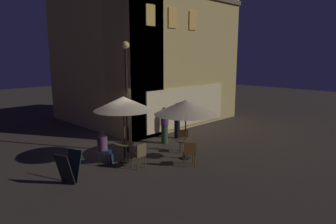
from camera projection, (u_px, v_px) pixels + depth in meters
ground_plane at (125, 153)px, 12.20m from camera, size 60.00×60.00×0.00m
cafe_building at (141, 55)px, 16.64m from camera, size 8.71×8.27×8.08m
street_lamp_near_corner at (126, 79)px, 11.86m from camera, size 0.31×0.31×4.52m
menu_sandwich_board at (69, 167)px, 9.26m from camera, size 0.81×0.74×1.00m
cafe_table_0 at (185, 145)px, 11.50m from camera, size 0.73×0.73×0.75m
cafe_table_1 at (125, 149)px, 11.09m from camera, size 0.70×0.70×0.75m
patio_umbrella_0 at (186, 107)px, 11.22m from camera, size 2.42×2.42×2.32m
patio_umbrella_1 at (123, 104)px, 10.78m from camera, size 2.17×2.17×2.50m
cafe_chair_0 at (184, 139)px, 12.32m from camera, size 0.54×0.54×0.93m
cafe_chair_1 at (190, 152)px, 10.66m from camera, size 0.60×0.60×0.92m
cafe_chair_2 at (140, 153)px, 10.49m from camera, size 0.41×0.41×0.92m
cafe_chair_3 at (101, 150)px, 10.87m from camera, size 0.56×0.56×0.92m
patron_seated_0 at (104, 146)px, 10.88m from camera, size 0.53×0.48×1.25m
patron_standing_1 at (165, 125)px, 13.49m from camera, size 0.36×0.36×1.68m
patron_standing_2 at (177, 120)px, 14.35m from camera, size 0.33×0.33×1.74m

